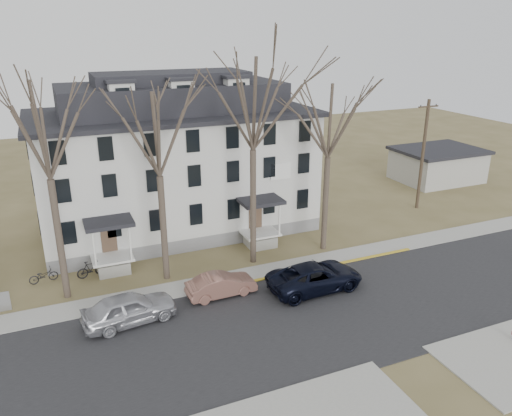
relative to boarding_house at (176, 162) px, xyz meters
name	(u,v)px	position (x,y,z in m)	size (l,w,h in m)	color
ground	(310,344)	(2.00, -17.95, -5.38)	(120.00, 120.00, 0.00)	olive
main_road	(292,323)	(2.00, -15.95, -5.38)	(120.00, 10.00, 0.04)	#27272A
far_sidewalk	(250,276)	(2.00, -9.95, -5.38)	(120.00, 2.00, 0.08)	#A09F97
yellow_curb	(324,267)	(7.00, -10.85, -5.38)	(14.00, 0.25, 0.06)	gold
boarding_house	(176,162)	(0.00, 0.00, 0.00)	(20.80, 12.36, 12.05)	slate
distant_building	(437,164)	(28.00, 2.05, -3.70)	(8.50, 6.50, 3.35)	#A09F97
tree_far_left	(42,124)	(-9.00, -8.15, 4.96)	(8.40, 8.40, 13.72)	#473B31
tree_mid_left	(157,129)	(-3.00, -8.15, 4.22)	(7.80, 7.80, 12.74)	#473B31
tree_center	(253,97)	(3.00, -8.15, 5.71)	(9.00, 9.00, 14.70)	#473B31
tree_mid_right	(330,116)	(8.50, -8.15, 4.22)	(7.80, 7.80, 12.74)	#473B31
utility_pole_far	(423,154)	(20.50, -3.95, -0.47)	(2.00, 0.28, 9.50)	#3D3023
car_silver	(129,309)	(-6.03, -12.43, -4.53)	(2.01, 5.00, 1.70)	#B1B1B9
car_tan	(221,285)	(-0.53, -11.65, -4.69)	(1.46, 4.17, 1.38)	brown
car_navy	(315,277)	(4.97, -13.17, -4.56)	(2.73, 5.91, 1.64)	black
bicycle_left	(43,276)	(-10.23, -5.76, -4.92)	(0.60, 1.73, 0.91)	black
bicycle_right	(91,269)	(-7.38, -6.16, -4.82)	(0.52, 1.85, 1.11)	black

